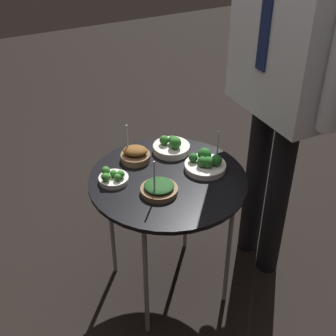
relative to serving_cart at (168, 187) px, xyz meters
The scene contains 8 objects.
ground_plane 0.58m from the serving_cart, ahead, with size 8.00×8.00×0.00m, color black.
serving_cart is the anchor object (origin of this frame).
bowl_broccoli_front_left 0.19m from the serving_cart, 87.05° to the left, with size 0.17×0.17×0.18m.
bowl_spinach_far_rim 0.12m from the serving_cart, 45.79° to the right, with size 0.15×0.15×0.17m.
bowl_roast_front_right 0.21m from the serving_cart, 160.20° to the right, with size 0.13×0.13×0.16m.
bowl_broccoli_front_center 0.23m from the serving_cart, 109.85° to the right, with size 0.12×0.12×0.06m.
bowl_broccoli_center 0.22m from the serving_cart, 149.34° to the left, with size 0.16×0.16×0.08m.
waiter_figure 0.70m from the serving_cart, 86.80° to the left, with size 0.62×0.23×1.69m.
Camera 1 is at (1.39, -0.69, 1.73)m, focal length 50.00 mm.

